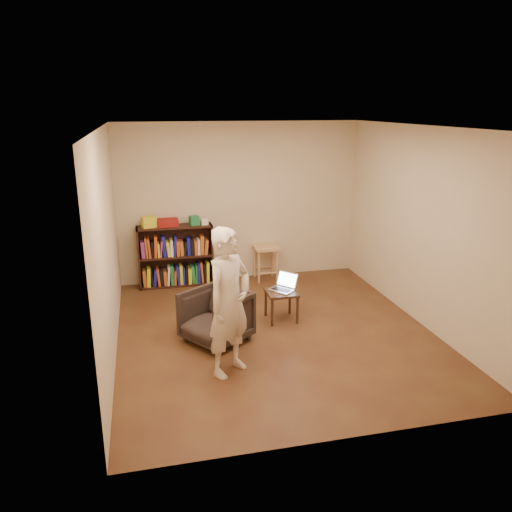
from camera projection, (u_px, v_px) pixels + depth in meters
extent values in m
plane|color=#492117|center=(275.00, 332.00, 6.53)|extent=(4.50, 4.50, 0.00)
plane|color=white|center=(277.00, 127.00, 5.77)|extent=(4.50, 4.50, 0.00)
plane|color=beige|center=(240.00, 202.00, 8.25)|extent=(4.00, 0.00, 4.00)
plane|color=beige|center=(108.00, 246.00, 5.71)|extent=(0.00, 4.50, 4.50)
plane|color=beige|center=(422.00, 227.00, 6.58)|extent=(0.00, 4.50, 4.50)
cube|color=black|center=(139.00, 258.00, 7.95)|extent=(0.03, 0.30, 1.00)
cube|color=black|center=(212.00, 253.00, 8.21)|extent=(0.03, 0.30, 1.00)
cube|color=black|center=(175.00, 253.00, 8.21)|extent=(1.20, 0.02, 1.00)
cube|color=black|center=(177.00, 284.00, 8.22)|extent=(1.20, 0.30, 0.03)
cube|color=black|center=(176.00, 256.00, 8.08)|extent=(1.14, 0.30, 0.03)
cube|color=black|center=(174.00, 227.00, 7.94)|extent=(1.20, 0.30, 0.03)
cube|color=yellow|center=(149.00, 222.00, 7.81)|extent=(0.25, 0.20, 0.18)
cube|color=maroon|center=(168.00, 222.00, 7.92)|extent=(0.33, 0.24, 0.11)
cube|color=#207A40|center=(194.00, 221.00, 7.97)|extent=(0.17, 0.17, 0.14)
cube|color=white|center=(204.00, 222.00, 8.01)|extent=(0.12, 0.12, 0.09)
cube|color=tan|center=(266.00, 248.00, 8.34)|extent=(0.40, 0.40, 0.04)
cylinder|color=tan|center=(259.00, 267.00, 8.25)|extent=(0.04, 0.04, 0.53)
cylinder|color=tan|center=(277.00, 266.00, 8.31)|extent=(0.04, 0.04, 0.53)
cylinder|color=tan|center=(255.00, 262.00, 8.54)|extent=(0.04, 0.04, 0.53)
cylinder|color=tan|center=(272.00, 261.00, 8.61)|extent=(0.04, 0.04, 0.53)
imported|color=#2D221E|center=(216.00, 317.00, 6.18)|extent=(1.00, 0.99, 0.66)
cube|color=black|center=(281.00, 293.00, 6.78)|extent=(0.41, 0.41, 0.04)
cylinder|color=black|center=(272.00, 313.00, 6.64)|extent=(0.04, 0.04, 0.38)
cylinder|color=black|center=(297.00, 311.00, 6.72)|extent=(0.04, 0.04, 0.38)
cylinder|color=black|center=(266.00, 303.00, 6.97)|extent=(0.04, 0.04, 0.38)
cylinder|color=black|center=(290.00, 301.00, 7.04)|extent=(0.04, 0.04, 0.38)
cube|color=silver|center=(281.00, 290.00, 6.80)|extent=(0.37, 0.38, 0.02)
cube|color=black|center=(281.00, 289.00, 6.80)|extent=(0.26, 0.28, 0.00)
cube|color=silver|center=(287.00, 280.00, 6.89)|extent=(0.27, 0.29, 0.21)
cube|color=#B6CDFF|center=(287.00, 280.00, 6.89)|extent=(0.23, 0.25, 0.17)
imported|color=beige|center=(229.00, 302.00, 5.33)|extent=(0.72, 0.68, 1.65)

